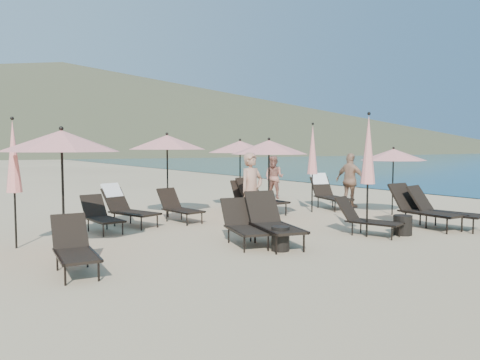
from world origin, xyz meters
TOP-DOWN VIEW (x-y plane):
  - ground at (0.00, 0.00)m, footprint 800.00×800.00m
  - volcanic_headland at (71.37, 302.62)m, footprint 690.00×690.00m
  - lounger_0 at (-5.72, 0.31)m, footprint 0.70×1.56m
  - lounger_1 at (-2.26, 0.64)m, footprint 0.95×1.67m
  - lounger_2 at (-1.76, 0.30)m, footprint 1.12×1.93m
  - lounger_3 at (0.64, -0.03)m, footprint 1.00×1.57m
  - lounger_4 at (2.59, -0.11)m, footprint 0.73×1.86m
  - lounger_5 at (2.94, -0.41)m, footprint 1.02×1.88m
  - lounger_6 at (-4.30, 3.70)m, footprint 0.69×1.51m
  - lounger_7 at (-3.50, 4.23)m, footprint 1.14×1.80m
  - lounger_8 at (-2.10, 4.06)m, footprint 0.79×1.58m
  - lounger_9 at (0.40, 4.36)m, footprint 0.91×1.77m
  - lounger_10 at (0.69, 4.21)m, footprint 0.79×1.87m
  - lounger_11 at (3.24, 3.93)m, footprint 1.08×1.91m
  - umbrella_open_0 at (-5.55, 1.85)m, footprint 2.23×2.23m
  - umbrella_open_1 at (0.05, 2.89)m, footprint 2.11×2.11m
  - umbrella_open_2 at (3.73, 1.73)m, footprint 1.88×1.88m
  - umbrella_open_3 at (-2.02, 4.95)m, footprint 2.25×2.25m
  - umbrella_open_4 at (0.69, 5.33)m, footprint 2.12×2.12m
  - umbrella_closed_0 at (0.50, -0.18)m, footprint 0.33×0.33m
  - umbrella_closed_1 at (2.16, 3.50)m, footprint 0.32×0.32m
  - umbrella_closed_2 at (-6.26, 2.79)m, footprint 0.30×0.30m
  - side_table_0 at (-1.99, -0.25)m, footprint 0.35×0.35m
  - side_table_1 at (1.37, -0.47)m, footprint 0.43×0.43m
  - beachgoer_a at (-1.07, 2.08)m, footprint 0.74×0.55m
  - beachgoer_b at (3.50, 7.21)m, footprint 0.93×1.01m
  - beachgoer_c at (3.95, 3.63)m, footprint 0.66×1.13m

SIDE VIEW (x-z plane):
  - ground at x=0.00m, z-range 0.00..0.00m
  - side_table_1 at x=1.37m, z-range 0.00..0.45m
  - side_table_0 at x=-1.99m, z-range 0.00..0.48m
  - lounger_6 at x=-4.30m, z-range -0.03..0.82m
  - lounger_3 at x=0.64m, z-range -0.03..0.82m
  - lounger_0 at x=-5.72m, z-range -0.03..0.84m
  - lounger_8 at x=-2.10m, z-range -0.03..0.84m
  - lounger_1 at x=-2.26m, z-range -0.03..0.87m
  - lounger_9 at x=0.40m, z-range -0.03..0.94m
  - lounger_5 at x=2.94m, z-range -0.03..0.99m
  - lounger_2 at x=-1.76m, z-range -0.03..1.01m
  - lounger_10 at x=0.69m, z-range -0.03..1.02m
  - lounger_4 at x=2.59m, z-range -0.03..1.03m
  - lounger_7 at x=-3.50m, z-range -0.02..1.04m
  - lounger_11 at x=3.24m, z-range -0.02..1.10m
  - beachgoer_b at x=3.50m, z-range 0.00..1.67m
  - beachgoer_c at x=3.95m, z-range 0.00..1.82m
  - beachgoer_a at x=-1.07m, z-range 0.00..1.88m
  - umbrella_open_2 at x=3.73m, z-range 0.78..2.80m
  - umbrella_closed_2 at x=-6.26m, z-range 0.51..3.11m
  - umbrella_closed_1 at x=2.16m, z-range 0.54..3.30m
  - umbrella_closed_0 at x=0.50m, z-range 0.54..3.33m
  - umbrella_open_1 at x=0.05m, z-range 0.87..3.14m
  - umbrella_open_4 at x=0.69m, z-range 0.88..3.16m
  - umbrella_open_0 at x=-5.55m, z-range 0.92..3.32m
  - umbrella_open_3 at x=-2.02m, z-range 0.93..3.36m
  - volcanic_headland at x=71.37m, z-range -1.01..53.99m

